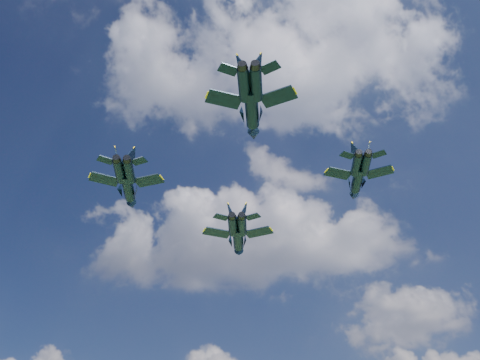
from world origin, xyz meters
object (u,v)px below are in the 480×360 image
jet_left (128,188)px  jet_slot (252,111)px  jet_lead (238,239)px  jet_right (357,181)px

jet_left → jet_slot: jet_left is taller
jet_lead → jet_left: (-15.67, -20.86, 0.41)m
jet_right → jet_slot: (-14.70, -24.23, -2.95)m
jet_lead → jet_right: size_ratio=1.18×
jet_right → jet_lead: bearing=140.9°
jet_left → jet_slot: bearing=-49.4°
jet_lead → jet_right: 27.91m
jet_lead → jet_right: (23.61, -14.81, 1.42)m
jet_lead → jet_slot: jet_lead is taller
jet_right → jet_slot: size_ratio=0.96×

